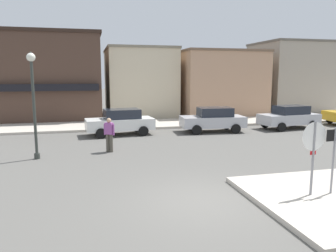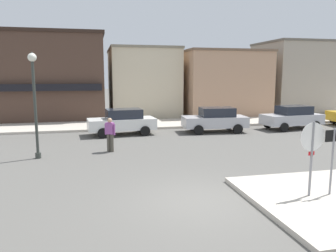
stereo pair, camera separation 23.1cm
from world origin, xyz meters
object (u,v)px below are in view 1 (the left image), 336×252
Objects in this scene: lamp_post at (33,90)px; parked_car_third at (289,117)px; stop_sign at (313,149)px; parked_car_second at (213,119)px; parked_car_nearest at (120,122)px; pedestrian_crossing_near at (109,134)px; one_way_sign at (334,154)px.

lamp_post reaches higher than parked_car_third.
parked_car_second is (1.49, 11.46, -0.71)m from stop_sign.
parked_car_nearest is 1.00× the size of parked_car_third.
lamp_post reaches higher than pedestrian_crossing_near.
parked_car_second is at bearing 179.66° from parked_car_third.
stop_sign is 0.55× the size of parked_car_third.
parked_car_nearest is at bearing 178.08° from parked_car_third.
stop_sign is 0.56× the size of parked_car_nearest.
pedestrian_crossing_near reaches higher than parked_car_second.
pedestrian_crossing_near is (3.13, 0.56, -2.09)m from lamp_post.
one_way_sign is 1.30× the size of pedestrian_crossing_near.
pedestrian_crossing_near is (-0.94, -4.38, 0.06)m from parked_car_nearest.
one_way_sign is 0.46× the size of lamp_post.
parked_car_nearest and parked_car_third have the same top height.
lamp_post reaches higher than parked_car_second.
lamp_post is at bearing -129.54° from parked_car_nearest.
one_way_sign is 0.51× the size of parked_car_third.
parked_car_second is at bearing 82.60° from stop_sign.
one_way_sign is (0.66, -0.04, -0.19)m from stop_sign.
pedestrian_crossing_near is at bearing -161.87° from parked_car_third.
stop_sign is at bearing -69.85° from parked_car_nearest.
stop_sign is 10.95m from lamp_post.
one_way_sign is at bearing -37.31° from lamp_post.
parked_car_third is (6.28, 11.46, -0.52)m from one_way_sign.
one_way_sign is 13.08m from parked_car_third.
parked_car_third is (15.34, 4.56, -2.15)m from lamp_post.
parked_car_second is at bearing 30.81° from pedestrian_crossing_near.
stop_sign is 0.56× the size of parked_car_second.
parked_car_second is (5.82, -0.35, 0.00)m from parked_car_nearest.
pedestrian_crossing_near is (-5.27, 7.43, -0.65)m from stop_sign.
stop_sign is 9.13m from pedestrian_crossing_near.
stop_sign is 0.68m from one_way_sign.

